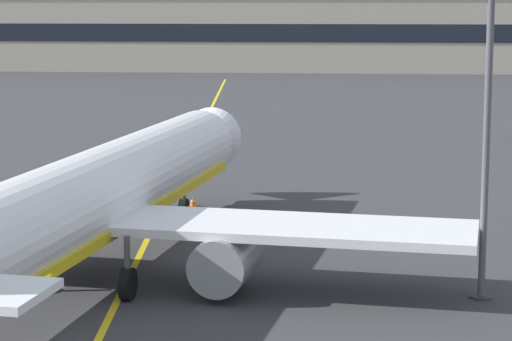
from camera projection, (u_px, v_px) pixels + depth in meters
taxiway_centreline at (170, 192)px, 65.02m from camera, size 14.12×179.49×0.01m
airliner_foreground at (82, 204)px, 43.75m from camera, size 32.36×41.46×11.65m
apron_lamp_post at (487, 133)px, 41.14m from camera, size 2.24×0.90×12.62m
safety_cone_by_nose_gear at (193, 202)px, 60.69m from camera, size 0.44×0.44×0.55m
terminal_building at (309, 33)px, 171.05m from camera, size 145.85×12.40×12.09m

